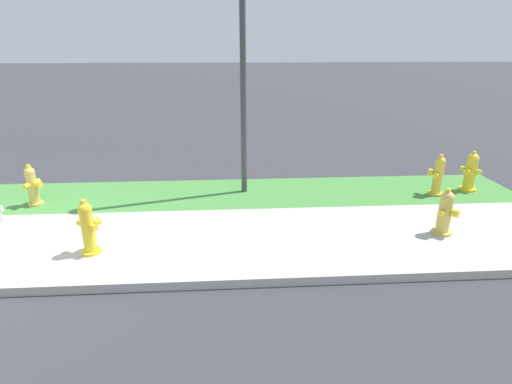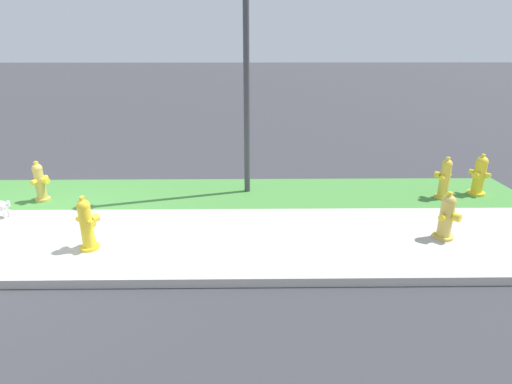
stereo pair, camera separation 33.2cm
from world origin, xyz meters
The scene contains 7 objects.
grass_verge centered at (0.00, 1.96, 0.00)m, with size 18.00×1.68×0.01m, color #47893D.
fire_hydrant_far_end centered at (7.38, 1.64, 0.39)m, with size 0.33×0.33×0.80m.
fire_hydrant_across_street centered at (-0.10, 1.60, 0.36)m, with size 0.33×0.36×0.76m.
fire_hydrant_at_driveway centered at (6.66, -0.02, 0.35)m, with size 0.34×0.34×0.74m.
fire_hydrant_mid_block centered at (8.14, 1.83, 0.39)m, with size 0.36×0.36×0.80m.
fire_hydrant_by_grass_verge centered at (1.48, -0.28, 0.39)m, with size 0.34×0.33×0.80m.
street_lamp centered at (3.70, 2.06, 3.33)m, with size 0.32×0.32×5.11m.
Camera 2 is at (3.78, -5.36, 2.74)m, focal length 28.00 mm.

